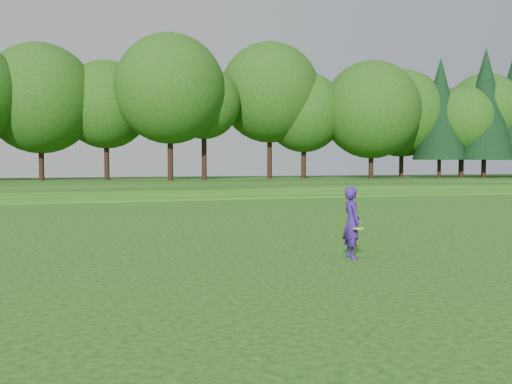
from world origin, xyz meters
name	(u,v)px	position (x,y,z in m)	size (l,w,h in m)	color
ground	(256,258)	(0.00, 0.00, 0.00)	(140.00, 140.00, 0.00)	#133D0B
berm	(129,185)	(0.00, 34.00, 0.30)	(130.00, 30.00, 0.60)	#133D0B
walking_path	(150,200)	(0.00, 20.00, 0.02)	(130.00, 1.60, 0.04)	gray
treeline	(124,92)	(0.00, 38.00, 8.10)	(104.00, 7.00, 15.00)	#1A440F
woman	(352,223)	(2.02, -0.69, 0.80)	(0.43, 0.80, 1.60)	navy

